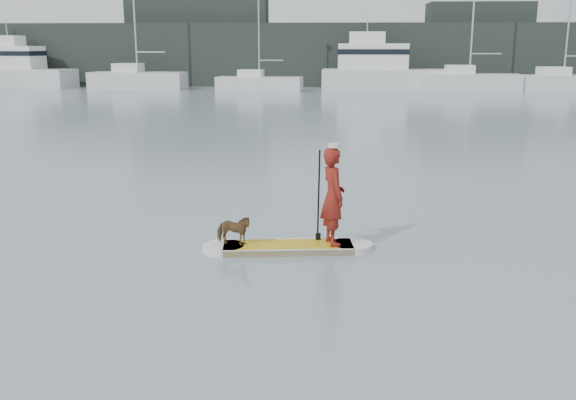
{
  "coord_description": "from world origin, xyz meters",
  "views": [
    {
      "loc": [
        2.66,
        -12.62,
        3.86
      ],
      "look_at": [
        2.03,
        -0.77,
        1.0
      ],
      "focal_mm": 40.0,
      "sensor_mm": 36.0,
      "label": 1
    }
  ],
  "objects_px": {
    "paddleboard": "(288,247)",
    "sailboat_f": "(562,81)",
    "sailboat_c": "(137,79)",
    "motor_yacht_a": "(379,69)",
    "motor_yacht_b": "(20,68)",
    "paddler": "(333,196)",
    "sailboat_e": "(468,81)",
    "dog": "(233,230)",
    "sailboat_d": "(259,82)"
  },
  "relations": [
    {
      "from": "paddleboard",
      "to": "sailboat_d",
      "type": "xyz_separation_m",
      "value": [
        -4.95,
        44.66,
        0.72
      ]
    },
    {
      "from": "paddleboard",
      "to": "sailboat_f",
      "type": "xyz_separation_m",
      "value": [
        21.27,
        45.45,
        0.83
      ]
    },
    {
      "from": "sailboat_c",
      "to": "sailboat_f",
      "type": "bearing_deg",
      "value": 1.72
    },
    {
      "from": "paddler",
      "to": "dog",
      "type": "relative_size",
      "value": 2.69
    },
    {
      "from": "motor_yacht_a",
      "to": "motor_yacht_b",
      "type": "relative_size",
      "value": 1.13
    },
    {
      "from": "sailboat_d",
      "to": "sailboat_f",
      "type": "height_order",
      "value": "sailboat_f"
    },
    {
      "from": "sailboat_e",
      "to": "motor_yacht_b",
      "type": "xyz_separation_m",
      "value": [
        -41.39,
        3.22,
        0.9
      ]
    },
    {
      "from": "dog",
      "to": "sailboat_f",
      "type": "height_order",
      "value": "sailboat_f"
    },
    {
      "from": "motor_yacht_b",
      "to": "dog",
      "type": "bearing_deg",
      "value": -50.3
    },
    {
      "from": "paddler",
      "to": "motor_yacht_a",
      "type": "distance_m",
      "value": 47.18
    },
    {
      "from": "sailboat_e",
      "to": "motor_yacht_b",
      "type": "height_order",
      "value": "sailboat_e"
    },
    {
      "from": "motor_yacht_a",
      "to": "sailboat_c",
      "type": "bearing_deg",
      "value": -176.53
    },
    {
      "from": "sailboat_c",
      "to": "paddler",
      "type": "bearing_deg",
      "value": -66.24
    },
    {
      "from": "paddleboard",
      "to": "motor_yacht_b",
      "type": "relative_size",
      "value": 0.33
    },
    {
      "from": "sailboat_c",
      "to": "sailboat_f",
      "type": "relative_size",
      "value": 0.93
    },
    {
      "from": "paddler",
      "to": "sailboat_d",
      "type": "distance_m",
      "value": 44.95
    },
    {
      "from": "dog",
      "to": "sailboat_e",
      "type": "relative_size",
      "value": 0.06
    },
    {
      "from": "dog",
      "to": "motor_yacht_a",
      "type": "height_order",
      "value": "motor_yacht_a"
    },
    {
      "from": "motor_yacht_b",
      "to": "paddleboard",
      "type": "bearing_deg",
      "value": -49.32
    },
    {
      "from": "paddler",
      "to": "motor_yacht_b",
      "type": "bearing_deg",
      "value": 12.52
    },
    {
      "from": "paddleboard",
      "to": "sailboat_d",
      "type": "height_order",
      "value": "sailboat_d"
    },
    {
      "from": "sailboat_f",
      "to": "sailboat_e",
      "type": "bearing_deg",
      "value": 179.48
    },
    {
      "from": "sailboat_f",
      "to": "dog",
      "type": "bearing_deg",
      "value": -116.26
    },
    {
      "from": "paddler",
      "to": "dog",
      "type": "height_order",
      "value": "paddler"
    },
    {
      "from": "sailboat_c",
      "to": "paddleboard",
      "type": "bearing_deg",
      "value": -67.2
    },
    {
      "from": "sailboat_c",
      "to": "motor_yacht_b",
      "type": "distance_m",
      "value": 12.05
    },
    {
      "from": "paddler",
      "to": "motor_yacht_b",
      "type": "distance_m",
      "value": 56.62
    },
    {
      "from": "sailboat_c",
      "to": "motor_yacht_a",
      "type": "bearing_deg",
      "value": 4.47
    },
    {
      "from": "dog",
      "to": "paddler",
      "type": "bearing_deg",
      "value": -76.2
    },
    {
      "from": "sailboat_e",
      "to": "motor_yacht_a",
      "type": "xyz_separation_m",
      "value": [
        -7.58,
        1.51,
        1.0
      ]
    },
    {
      "from": "sailboat_f",
      "to": "motor_yacht_a",
      "type": "bearing_deg",
      "value": 174.13
    },
    {
      "from": "paddleboard",
      "to": "motor_yacht_b",
      "type": "bearing_deg",
      "value": 114.29
    },
    {
      "from": "paddler",
      "to": "motor_yacht_b",
      "type": "height_order",
      "value": "motor_yacht_b"
    },
    {
      "from": "motor_yacht_a",
      "to": "motor_yacht_b",
      "type": "distance_m",
      "value": 33.86
    },
    {
      "from": "paddleboard",
      "to": "motor_yacht_b",
      "type": "xyz_separation_m",
      "value": [
        -28.12,
        48.72,
        1.72
      ]
    },
    {
      "from": "dog",
      "to": "sailboat_f",
      "type": "distance_m",
      "value": 50.73
    },
    {
      "from": "motor_yacht_b",
      "to": "paddler",
      "type": "bearing_deg",
      "value": -48.52
    },
    {
      "from": "sailboat_c",
      "to": "sailboat_d",
      "type": "xyz_separation_m",
      "value": [
        11.33,
        -2.01,
        -0.13
      ]
    },
    {
      "from": "sailboat_f",
      "to": "motor_yacht_a",
      "type": "relative_size",
      "value": 1.17
    },
    {
      "from": "sailboat_c",
      "to": "motor_yacht_b",
      "type": "height_order",
      "value": "sailboat_c"
    },
    {
      "from": "paddleboard",
      "to": "sailboat_f",
      "type": "relative_size",
      "value": 0.25
    },
    {
      "from": "dog",
      "to": "paddleboard",
      "type": "bearing_deg",
      "value": -76.2
    },
    {
      "from": "motor_yacht_b",
      "to": "sailboat_e",
      "type": "bearing_deg",
      "value": 6.25
    },
    {
      "from": "sailboat_d",
      "to": "motor_yacht_a",
      "type": "distance_m",
      "value": 10.96
    },
    {
      "from": "sailboat_c",
      "to": "sailboat_f",
      "type": "distance_m",
      "value": 37.57
    },
    {
      "from": "dog",
      "to": "sailboat_c",
      "type": "height_order",
      "value": "sailboat_c"
    },
    {
      "from": "sailboat_c",
      "to": "sailboat_e",
      "type": "distance_m",
      "value": 29.58
    },
    {
      "from": "dog",
      "to": "motor_yacht_a",
      "type": "distance_m",
      "value": 47.62
    },
    {
      "from": "sailboat_e",
      "to": "dog",
      "type": "bearing_deg",
      "value": -103.89
    },
    {
      "from": "sailboat_c",
      "to": "motor_yacht_b",
      "type": "xyz_separation_m",
      "value": [
        -11.84,
        2.06,
        0.87
      ]
    }
  ]
}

